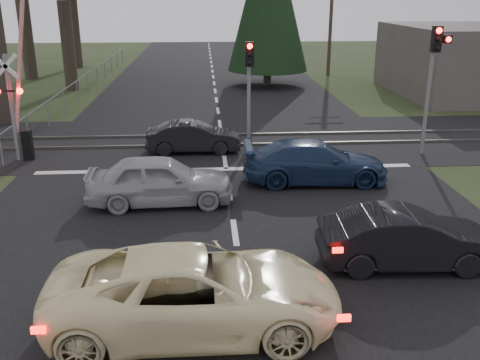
{
  "coord_description": "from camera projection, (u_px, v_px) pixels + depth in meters",
  "views": [
    {
      "loc": [
        -0.71,
        -9.41,
        5.77
      ],
      "look_at": [
        0.16,
        3.33,
        1.3
      ],
      "focal_mm": 40.0,
      "sensor_mm": 36.0,
      "label": 1
    }
  ],
  "objects": [
    {
      "name": "ground",
      "position": [
        243.0,
        295.0,
        10.81
      ],
      "size": [
        120.0,
        120.0,
        0.0
      ],
      "primitive_type": "plane",
      "color": "#253216",
      "rests_on": "ground"
    },
    {
      "name": "road",
      "position": [
        224.0,
        154.0,
        20.23
      ],
      "size": [
        14.0,
        100.0,
        0.01
      ],
      "primitive_type": "cube",
      "color": "black",
      "rests_on": "ground"
    },
    {
      "name": "rail_corridor",
      "position": [
        222.0,
        141.0,
        22.11
      ],
      "size": [
        120.0,
        8.0,
        0.01
      ],
      "primitive_type": "cube",
      "color": "black",
      "rests_on": "ground"
    },
    {
      "name": "stop_line",
      "position": [
        226.0,
        169.0,
        18.53
      ],
      "size": [
        13.0,
        0.35,
        0.0
      ],
      "primitive_type": "cube",
      "color": "silver",
      "rests_on": "ground"
    },
    {
      "name": "rail_near",
      "position": [
        223.0,
        145.0,
        21.34
      ],
      "size": [
        120.0,
        0.12,
        0.1
      ],
      "primitive_type": "cube",
      "color": "#59544C",
      "rests_on": "ground"
    },
    {
      "name": "rail_far",
      "position": [
        221.0,
        135.0,
        22.85
      ],
      "size": [
        120.0,
        0.12,
        0.1
      ],
      "primitive_type": "cube",
      "color": "#59544C",
      "rests_on": "ground"
    },
    {
      "name": "crossing_signal",
      "position": [
        18.0,
        104.0,
        18.88
      ],
      "size": [
        1.62,
        0.38,
        6.96
      ],
      "color": "slate",
      "rests_on": "ground"
    },
    {
      "name": "traffic_signal_right",
      "position": [
        434.0,
        66.0,
        19.12
      ],
      "size": [
        0.68,
        0.48,
        4.7
      ],
      "color": "slate",
      "rests_on": "ground"
    },
    {
      "name": "traffic_signal_center",
      "position": [
        249.0,
        77.0,
        20.0
      ],
      "size": [
        0.32,
        0.48,
        4.1
      ],
      "color": "slate",
      "rests_on": "ground"
    },
    {
      "name": "utility_pole_mid",
      "position": [
        331.0,
        9.0,
        38.05
      ],
      "size": [
        1.8,
        0.26,
        9.0
      ],
      "color": "#4C3D2D",
      "rests_on": "ground"
    },
    {
      "name": "utility_pole_far",
      "position": [
        282.0,
        3.0,
        61.59
      ],
      "size": [
        1.8,
        0.26,
        9.0
      ],
      "color": "#4C3D2D",
      "rests_on": "ground"
    },
    {
      "name": "fence_left",
      "position": [
        84.0,
        97.0,
        31.5
      ],
      "size": [
        0.1,
        36.0,
        1.2
      ],
      "primitive_type": null,
      "color": "slate",
      "rests_on": "ground"
    },
    {
      "name": "cream_coupe",
      "position": [
        195.0,
        291.0,
        9.57
      ],
      "size": [
        5.26,
        2.46,
        1.46
      ],
      "primitive_type": "imported",
      "rotation": [
        0.0,
        0.0,
        1.58
      ],
      "color": "#FFF1B6",
      "rests_on": "ground"
    },
    {
      "name": "dark_hatchback",
      "position": [
        408.0,
        239.0,
        11.78
      ],
      "size": [
        3.97,
        1.54,
        1.29
      ],
      "primitive_type": "imported",
      "rotation": [
        0.0,
        0.0,
        1.53
      ],
      "color": "black",
      "rests_on": "ground"
    },
    {
      "name": "silver_car",
      "position": [
        160.0,
        180.0,
        15.29
      ],
      "size": [
        4.23,
        1.82,
        1.42
      ],
      "primitive_type": "imported",
      "rotation": [
        0.0,
        0.0,
        1.6
      ],
      "color": "#9B9DA3",
      "rests_on": "ground"
    },
    {
      "name": "blue_sedan",
      "position": [
        315.0,
        162.0,
        17.09
      ],
      "size": [
        4.66,
        2.01,
        1.34
      ],
      "primitive_type": "imported",
      "rotation": [
        0.0,
        0.0,
        1.54
      ],
      "color": "#182B4A",
      "rests_on": "ground"
    },
    {
      "name": "dark_car_far",
      "position": [
        193.0,
        137.0,
        20.37
      ],
      "size": [
        3.55,
        1.24,
        1.17
      ],
      "primitive_type": "imported",
      "rotation": [
        0.0,
        0.0,
        1.57
      ],
      "color": "black",
      "rests_on": "ground"
    }
  ]
}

